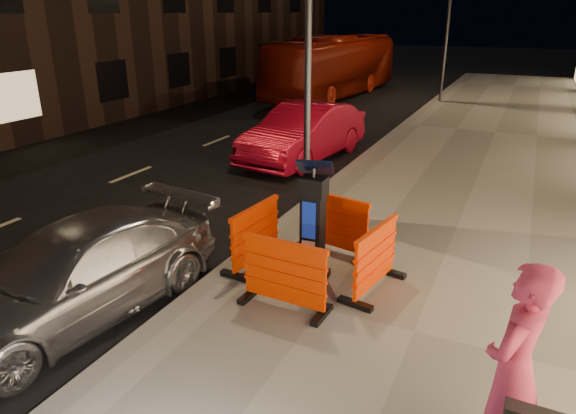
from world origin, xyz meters
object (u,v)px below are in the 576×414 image
at_px(barrier_bldgside, 375,259).
at_px(bus_doubledecker, 333,96).
at_px(barrier_kerbside, 255,235).
at_px(barrier_front, 285,275).
at_px(car_silver, 82,313).
at_px(barrier_back, 335,224).
at_px(car_red, 304,159).
at_px(man, 514,369).
at_px(parking_kiosk, 313,223).

bearing_deg(barrier_bldgside, bus_doubledecker, 31.99).
height_order(barrier_kerbside, bus_doubledecker, bus_doubledecker).
distance_m(barrier_front, bus_doubledecker, 19.44).
bearing_deg(car_silver, barrier_bldgside, 39.06).
height_order(barrier_back, barrier_bldgside, same).
distance_m(barrier_back, car_red, 6.19).
bearing_deg(man, barrier_front, -96.64).
relative_size(barrier_kerbside, bus_doubledecker, 0.12).
height_order(barrier_front, barrier_kerbside, same).
height_order(barrier_back, man, man).
distance_m(barrier_bldgside, bus_doubledecker, 18.88).
bearing_deg(car_red, barrier_back, -55.21).
relative_size(parking_kiosk, car_red, 0.38).
bearing_deg(parking_kiosk, barrier_front, -82.13).
relative_size(barrier_back, car_silver, 0.29).
distance_m(parking_kiosk, barrier_bldgside, 1.02).
bearing_deg(car_silver, barrier_front, 32.16).
relative_size(barrier_back, bus_doubledecker, 0.12).
bearing_deg(car_red, car_silver, -80.89).
distance_m(barrier_bldgside, man, 3.07).
xyz_separation_m(parking_kiosk, car_silver, (-2.55, -2.07, -1.02)).
bearing_deg(car_red, barrier_kerbside, -66.31).
bearing_deg(barrier_front, bus_doubledecker, 111.34).
relative_size(barrier_bldgside, car_silver, 0.29).
bearing_deg(barrier_back, car_silver, -119.28).
distance_m(barrier_front, barrier_bldgside, 1.34).
bearing_deg(barrier_kerbside, car_silver, 148.22).
xyz_separation_m(parking_kiosk, man, (2.79, -2.42, 0.10)).
distance_m(barrier_back, bus_doubledecker, 17.65).
relative_size(car_red, bus_doubledecker, 0.45).
height_order(car_silver, bus_doubledecker, bus_doubledecker).
xyz_separation_m(barrier_kerbside, man, (3.74, -2.42, 0.49)).
bearing_deg(parking_kiosk, car_silver, -133.04).
bearing_deg(man, bus_doubledecker, -134.71).
distance_m(car_red, bus_doubledecker, 11.56).
height_order(parking_kiosk, bus_doubledecker, parking_kiosk).
xyz_separation_m(barrier_bldgside, car_silver, (-3.50, -2.07, -0.63)).
bearing_deg(barrier_back, barrier_front, -79.13).
xyz_separation_m(car_silver, car_red, (-0.36, 8.45, 0.00)).
relative_size(barrier_back, car_red, 0.27).
distance_m(parking_kiosk, barrier_back, 1.02).
xyz_separation_m(parking_kiosk, barrier_back, (0.00, 0.95, -0.38)).
bearing_deg(car_red, barrier_front, -61.72).
height_order(barrier_kerbside, man, man).
bearing_deg(car_silver, man, 4.73).
bearing_deg(parking_kiosk, barrier_kerbside, -172.13).
relative_size(barrier_front, man, 0.64).
bearing_deg(car_silver, parking_kiosk, 47.54).
relative_size(barrier_kerbside, car_red, 0.27).
height_order(parking_kiosk, man, man).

